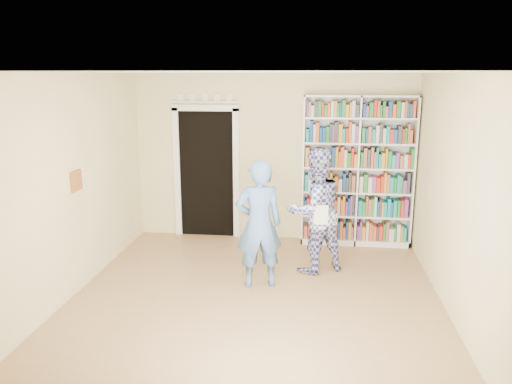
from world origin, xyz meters
The scene contains 11 objects.
floor centered at (0.00, 0.00, 0.00)m, with size 5.00×5.00×0.00m, color #9D744C.
ceiling centered at (0.00, 0.00, 2.70)m, with size 5.00×5.00×0.00m, color white.
wall_back centered at (0.00, 2.50, 1.35)m, with size 4.50×4.50×0.00m, color beige.
wall_left centered at (-2.25, 0.00, 1.35)m, with size 5.00×5.00×0.00m, color beige.
wall_right centered at (2.25, 0.00, 1.35)m, with size 5.00×5.00×0.00m, color beige.
bookshelf centered at (1.35, 2.34, 1.20)m, with size 1.72×0.32×2.37m.
doorway centered at (-1.10, 2.48, 1.18)m, with size 1.10×0.08×2.43m.
wall_art centered at (-2.23, 0.20, 1.40)m, with size 0.03×0.25×0.25m, color brown.
man_blue centered at (0.00, 0.51, 0.83)m, with size 0.60×0.40×1.65m, color #4E78AE.
man_plaid centered at (0.70, 1.11, 0.86)m, with size 0.84×0.65×1.72m, color navy.
paper_sheet centered at (0.78, 0.84, 0.88)m, with size 0.19×0.01×0.26m, color white.
Camera 1 is at (0.69, -5.50, 2.68)m, focal length 35.00 mm.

